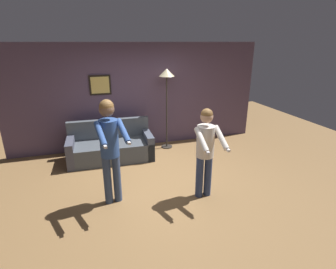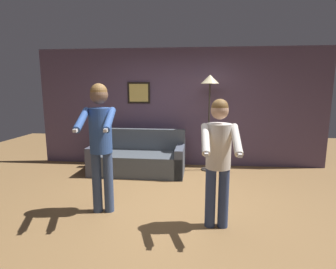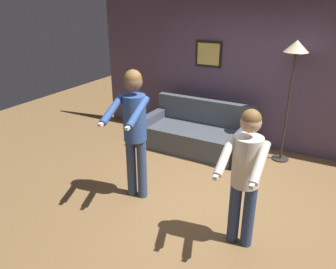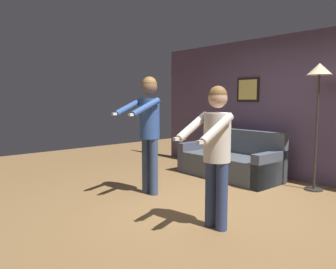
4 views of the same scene
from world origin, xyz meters
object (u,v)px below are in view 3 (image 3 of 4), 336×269
torchiere_lamp (295,59)px  person_standing_right (246,169)px  couch (197,135)px  person_standing_left (134,123)px

torchiere_lamp → person_standing_right: torchiere_lamp is taller
person_standing_right → couch: bearing=124.2°
couch → person_standing_left: bearing=-93.9°
torchiere_lamp → person_standing_right: bearing=-90.7°
torchiere_lamp → person_standing_left: 2.71m
person_standing_left → person_standing_right: (1.55, -0.27, -0.14)m
torchiere_lamp → person_standing_right: (-0.03, -2.39, -0.76)m
person_standing_left → person_standing_right: person_standing_left is taller
couch → person_standing_right: size_ratio=1.20×
couch → torchiere_lamp: size_ratio=0.96×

